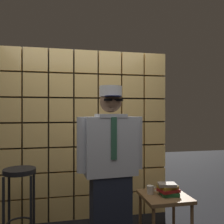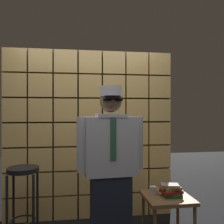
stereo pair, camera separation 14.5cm
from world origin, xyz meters
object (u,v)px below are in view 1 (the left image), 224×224
side_table (165,200)px  coffee_mug (151,190)px  book_stack (168,189)px  bar_stool (20,189)px  standing_person (111,168)px

side_table → coffee_mug: coffee_mug is taller
side_table → book_stack: (0.03, -0.03, 0.13)m
book_stack → side_table: bearing=142.3°
book_stack → bar_stool: bearing=174.3°
bar_stool → book_stack: bar_stool is taller
bar_stool → side_table: 1.62m
standing_person → bar_stool: standing_person is taller
standing_person → book_stack: size_ratio=6.78×
side_table → coffee_mug: 0.19m
side_table → coffee_mug: size_ratio=4.13×
side_table → standing_person: bearing=-159.3°
standing_person → book_stack: 0.82m
coffee_mug → book_stack: bearing=-26.7°
bar_stool → coffee_mug: (1.46, -0.07, -0.08)m
book_stack → coffee_mug: size_ratio=1.98×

